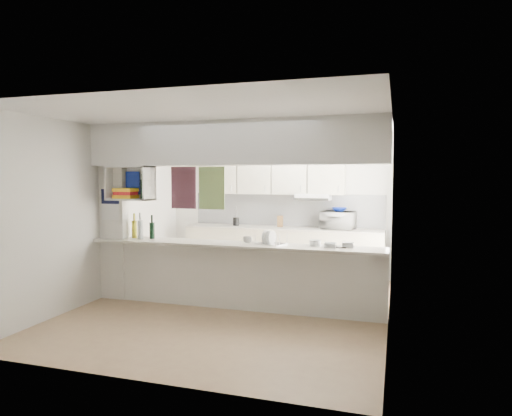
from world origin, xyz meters
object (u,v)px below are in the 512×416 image
at_px(microwave, 338,220).
at_px(wine_bottles, 137,229).
at_px(bowl, 339,209).
at_px(dish_rack, 271,239).

height_order(microwave, wine_bottles, wine_bottles).
bearing_deg(bowl, wine_bottles, -141.77).
distance_m(bowl, wine_bottles, 3.49).
xyz_separation_m(bowl, wine_bottles, (-2.73, -2.15, -0.20)).
height_order(dish_rack, wine_bottles, wine_bottles).
bearing_deg(bowl, dish_rack, -107.42).
relative_size(microwave, wine_bottles, 1.06).
xyz_separation_m(dish_rack, wine_bottles, (-2.07, -0.02, 0.06)).
xyz_separation_m(microwave, wine_bottles, (-2.73, -2.12, -0.02)).
bearing_deg(wine_bottles, dish_rack, 0.61).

